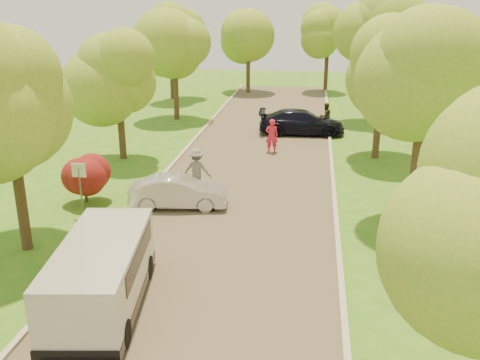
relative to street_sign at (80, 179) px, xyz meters
The scene contains 23 objects.
ground 7.22m from the street_sign, 34.59° to the right, with size 100.00×100.00×0.00m, color #2E751C.
road 7.22m from the street_sign, 34.59° to the left, with size 8.00×60.00×0.01m, color #4C4438.
curb_left 4.62m from the street_sign, 66.37° to the left, with size 0.18×60.00×0.12m, color #B2AD9E.
curb_right 10.74m from the street_sign, 22.10° to the left, with size 0.18×60.00×0.12m, color #B2AD9E.
street_sign is the anchor object (origin of this frame).
red_shrub 1.65m from the street_sign, 108.43° to the left, with size 1.70×1.70×1.95m.
tree_l_mida 4.72m from the street_sign, 99.39° to the right, with size 4.71×4.60×7.39m.
tree_l_midb 8.61m from the street_sign, 97.22° to the left, with size 4.30×4.20×6.62m.
tree_l_far 18.43m from the street_sign, 91.87° to the left, with size 4.92×4.80×7.79m.
tree_r_mida 13.46m from the street_sign, ahead, with size 5.13×5.00×7.95m.
tree_r_midb 16.27m from the street_sign, 38.90° to the left, with size 4.51×4.40×7.01m.
tree_r_far 24.25m from the street_sign, 56.91° to the left, with size 5.33×5.20×8.34m.
tree_bg_a 26.44m from the street_sign, 96.53° to the left, with size 5.12×5.00×7.72m.
tree_bg_b 31.57m from the street_sign, 63.40° to the left, with size 5.12×5.00×7.95m.
tree_bg_c 30.35m from the street_sign, 84.26° to the left, with size 4.92×4.80×7.33m.
tree_bg_d 33.74m from the street_sign, 72.61° to the left, with size 5.12×5.00×7.72m.
minivan 6.99m from the street_sign, 61.78° to the right, with size 2.73×5.46×1.95m.
silver_sedan 3.91m from the street_sign, 23.05° to the left, with size 1.38×3.95×1.30m, color #B9BABF.
dark_sedan 16.83m from the street_sign, 61.20° to the left, with size 2.17×5.35×1.55m, color black.
longboard 5.21m from the street_sign, 38.34° to the left, with size 0.32×1.01×0.12m.
skateboarder 5.02m from the street_sign, 38.34° to the left, with size 1.26×0.72×1.95m, color slate.
person_striped 12.17m from the street_sign, 57.23° to the left, with size 0.69×0.45×1.89m, color red.
person_olive 18.88m from the street_sign, 59.41° to the left, with size 0.85×0.66×1.75m, color #2E301D.
Camera 1 is at (2.99, -14.41, 8.10)m, focal length 40.00 mm.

